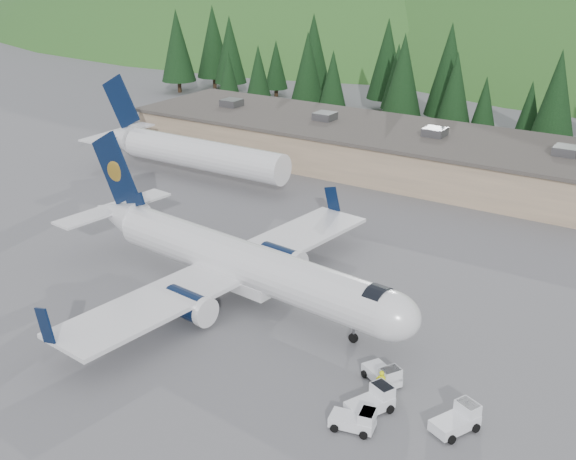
# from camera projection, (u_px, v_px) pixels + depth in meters

# --- Properties ---
(ground) EXTENTS (600.00, 600.00, 0.00)m
(ground) POSITION_uv_depth(u_px,v_px,m) (247.00, 300.00, 57.63)
(ground) COLOR slate
(airliner) EXTENTS (34.16, 32.12, 11.33)m
(airliner) POSITION_uv_depth(u_px,v_px,m) (237.00, 262.00, 57.08)
(airliner) COLOR white
(airliner) RESTS_ON ground
(second_airliner) EXTENTS (27.50, 11.00, 10.05)m
(second_airliner) POSITION_uv_depth(u_px,v_px,m) (185.00, 151.00, 86.04)
(second_airliner) COLOR white
(second_airliner) RESTS_ON ground
(baggage_tug_a) EXTENTS (2.86, 2.03, 1.41)m
(baggage_tug_a) POSITION_uv_depth(u_px,v_px,m) (357.00, 420.00, 42.23)
(baggage_tug_a) COLOR white
(baggage_tug_a) RESTS_ON ground
(baggage_tug_b) EXTENTS (3.06, 2.59, 1.46)m
(baggage_tug_b) POSITION_uv_depth(u_px,v_px,m) (384.00, 375.00, 46.58)
(baggage_tug_b) COLOR white
(baggage_tug_b) RESTS_ON ground
(baggage_tug_c) EXTENTS (2.64, 3.28, 1.56)m
(baggage_tug_c) POSITION_uv_depth(u_px,v_px,m) (373.00, 401.00, 43.88)
(baggage_tug_c) COLOR white
(baggage_tug_c) RESTS_ON ground
(terminal_building) EXTENTS (71.00, 17.00, 6.10)m
(terminal_building) POSITION_uv_depth(u_px,v_px,m) (395.00, 150.00, 88.75)
(terminal_building) COLOR gray
(terminal_building) RESTS_ON ground
(baggage_tug_d) EXTENTS (2.65, 3.26, 1.56)m
(baggage_tug_d) POSITION_uv_depth(u_px,v_px,m) (458.00, 419.00, 42.23)
(baggage_tug_d) COLOR white
(baggage_tug_d) RESTS_ON ground
(ramp_worker) EXTENTS (0.79, 0.67, 1.85)m
(ramp_worker) POSITION_uv_depth(u_px,v_px,m) (381.00, 383.00, 45.22)
(ramp_worker) COLOR #F3FC0A
(ramp_worker) RESTS_ON ground
(tree_line) EXTENTS (112.03, 16.96, 14.50)m
(tree_line) POSITION_uv_depth(u_px,v_px,m) (417.00, 74.00, 109.94)
(tree_line) COLOR black
(tree_line) RESTS_ON ground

